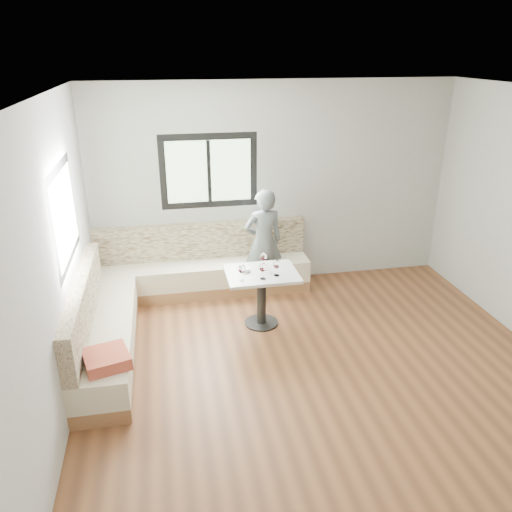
{
  "coord_description": "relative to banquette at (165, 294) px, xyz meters",
  "views": [
    {
      "loc": [
        -1.52,
        -4.04,
        3.17
      ],
      "look_at": [
        -0.49,
        1.34,
        0.87
      ],
      "focal_mm": 35.0,
      "sensor_mm": 36.0,
      "label": 1
    }
  ],
  "objects": [
    {
      "name": "table",
      "position": [
        1.15,
        -0.38,
        0.19
      ],
      "size": [
        0.85,
        0.66,
        0.7
      ],
      "rotation": [
        0.0,
        0.0,
        0.0
      ],
      "color": "black",
      "rests_on": "ground"
    },
    {
      "name": "wine_glass_d",
      "position": [
        1.2,
        -0.25,
        0.5
      ],
      "size": [
        0.09,
        0.09,
        0.2
      ],
      "color": "white",
      "rests_on": "table"
    },
    {
      "name": "wine_glass_a",
      "position": [
        0.89,
        -0.56,
        0.5
      ],
      "size": [
        0.09,
        0.09,
        0.2
      ],
      "color": "white",
      "rests_on": "table"
    },
    {
      "name": "olive_ramekin",
      "position": [
        0.97,
        -0.32,
        0.39
      ],
      "size": [
        0.1,
        0.1,
        0.04
      ],
      "color": "white",
      "rests_on": "table"
    },
    {
      "name": "banquette",
      "position": [
        0.0,
        0.0,
        0.0
      ],
      "size": [
        2.9,
        2.8,
        0.95
      ],
      "color": "#8C5F3B",
      "rests_on": "ground"
    },
    {
      "name": "wine_glass_b",
      "position": [
        1.13,
        -0.56,
        0.5
      ],
      "size": [
        0.09,
        0.09,
        0.2
      ],
      "color": "white",
      "rests_on": "table"
    },
    {
      "name": "room",
      "position": [
        1.51,
        -1.54,
        1.08
      ],
      "size": [
        5.01,
        5.01,
        2.81
      ],
      "color": "brown",
      "rests_on": "ground"
    },
    {
      "name": "person",
      "position": [
        1.36,
        0.49,
        0.4
      ],
      "size": [
        0.58,
        0.42,
        1.47
      ],
      "primitive_type": "imported",
      "rotation": [
        0.0,
        0.0,
        3.28
      ],
      "color": "slate",
      "rests_on": "ground"
    },
    {
      "name": "wine_glass_c",
      "position": [
        1.31,
        -0.5,
        0.5
      ],
      "size": [
        0.09,
        0.09,
        0.2
      ],
      "color": "white",
      "rests_on": "table"
    }
  ]
}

